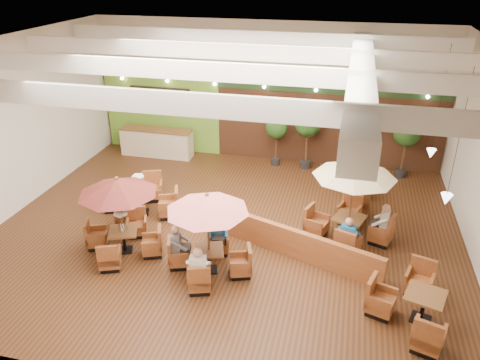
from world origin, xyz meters
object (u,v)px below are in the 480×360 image
(table_1, at_px, (208,218))
(topiary_1, at_px, (308,126))
(table_2, at_px, (353,186))
(topiary_0, at_px, (277,130))
(table_4, at_px, (410,306))
(diner_4, at_px, (383,220))
(diner_1, at_px, (218,230))
(diner_2, at_px, (178,242))
(booth_divider, at_px, (277,237))
(diner_0, at_px, (199,265))
(table_3, at_px, (140,201))
(diner_3, at_px, (349,233))
(table_5, at_px, (356,190))
(topiary_2, at_px, (406,136))
(service_counter, at_px, (157,142))
(table_0, at_px, (119,201))

(table_1, height_order, topiary_1, table_1)
(table_1, bearing_deg, table_2, 16.23)
(table_1, height_order, topiary_0, table_1)
(table_4, relative_size, diner_4, 3.17)
(diner_1, relative_size, diner_2, 1.00)
(table_4, height_order, diner_1, diner_1)
(booth_divider, relative_size, table_1, 2.58)
(table_4, xyz_separation_m, diner_1, (-5.03, 1.50, 0.42))
(diner_0, xyz_separation_m, diner_1, (-0.00, 1.70, -0.01))
(table_1, distance_m, diner_4, 5.17)
(table_2, relative_size, diner_0, 3.14)
(table_2, relative_size, diner_1, 3.22)
(table_3, bearing_deg, diner_1, -48.18)
(diner_2, height_order, diner_3, diner_2)
(booth_divider, xyz_separation_m, diner_2, (-2.44, -1.37, 0.34))
(diner_0, bearing_deg, table_2, 34.25)
(booth_divider, height_order, table_5, table_5)
(diner_2, xyz_separation_m, diner_4, (5.32, 2.46, 0.01))
(table_1, xyz_separation_m, diner_3, (3.53, 1.53, -0.85))
(table_2, bearing_deg, topiary_2, 89.13)
(table_5, height_order, topiary_0, topiary_0)
(topiary_1, relative_size, diner_0, 2.76)
(table_1, xyz_separation_m, table_5, (3.72, 5.05, -1.24))
(booth_divider, bearing_deg, topiary_2, 77.90)
(table_3, distance_m, diner_1, 3.49)
(service_counter, height_order, table_3, table_3)
(table_0, bearing_deg, topiary_0, 44.36)
(topiary_2, relative_size, diner_1, 2.70)
(service_counter, bearing_deg, table_3, -73.49)
(table_3, bearing_deg, table_1, -59.22)
(table_4, xyz_separation_m, table_5, (-1.31, 5.70, 0.02))
(service_counter, height_order, booth_divider, service_counter)
(table_0, xyz_separation_m, diner_0, (2.62, -1.18, -0.83))
(table_3, distance_m, diner_4, 7.56)
(booth_divider, xyz_separation_m, topiary_1, (0.14, 6.04, 1.30))
(service_counter, distance_m, diner_0, 9.23)
(diner_1, distance_m, diner_4, 4.75)
(diner_1, bearing_deg, table_0, -5.59)
(table_4, distance_m, topiary_1, 8.83)
(table_3, relative_size, table_5, 1.01)
(diner_3, bearing_deg, booth_divider, -160.22)
(table_2, bearing_deg, table_5, 105.09)
(table_5, bearing_deg, service_counter, 140.30)
(service_counter, bearing_deg, table_1, -58.07)
(topiary_1, distance_m, diner_3, 6.23)
(booth_divider, relative_size, table_0, 2.55)
(diner_1, bearing_deg, diner_4, -177.10)
(table_3, distance_m, topiary_1, 7.02)
(table_4, distance_m, table_5, 5.85)
(table_4, relative_size, diner_0, 3.13)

